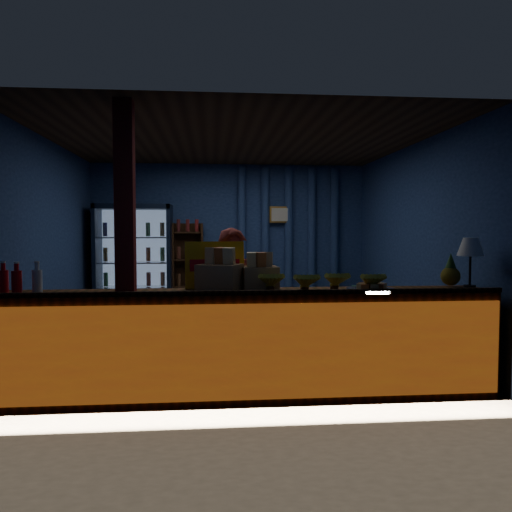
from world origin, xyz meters
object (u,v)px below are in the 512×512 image
(shopkeeper, at_px, (233,305))
(pastry_tray, at_px, (371,289))
(green_chair, at_px, (350,305))
(table_lamp, at_px, (470,249))

(shopkeeper, relative_size, pastry_tray, 3.43)
(pastry_tray, bearing_deg, shopkeeper, 153.39)
(shopkeeper, height_order, pastry_tray, shopkeeper)
(shopkeeper, height_order, green_chair, shopkeeper)
(pastry_tray, bearing_deg, table_lamp, 5.15)
(table_lamp, bearing_deg, green_chair, 92.92)
(shopkeeper, xyz_separation_m, green_chair, (1.98, 2.83, -0.46))
(green_chair, height_order, pastry_tray, pastry_tray)
(green_chair, relative_size, pastry_tray, 1.48)
(green_chair, xyz_separation_m, pastry_tray, (-0.79, -3.43, 0.68))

